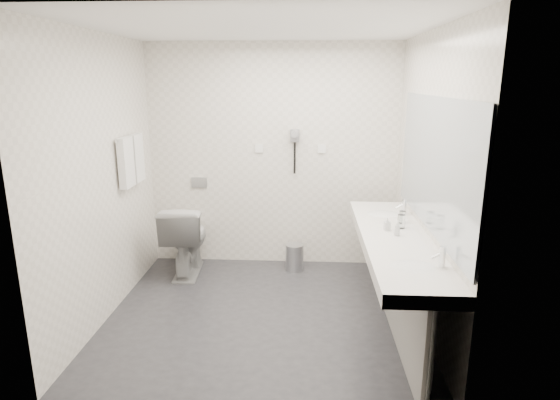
{
  "coord_description": "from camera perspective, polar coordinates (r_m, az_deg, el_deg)",
  "views": [
    {
      "loc": [
        0.38,
        -3.88,
        2.1
      ],
      "look_at": [
        0.15,
        0.15,
        1.05
      ],
      "focal_mm": 29.82,
      "sensor_mm": 36.0,
      "label": 1
    }
  ],
  "objects": [
    {
      "name": "floor",
      "position": [
        4.43,
        -2.11,
        -13.73
      ],
      "size": [
        2.8,
        2.8,
        0.0
      ],
      "primitive_type": "plane",
      "color": "#2C2B31",
      "rests_on": "ground"
    },
    {
      "name": "ceiling",
      "position": [
        3.92,
        -2.47,
        20.41
      ],
      "size": [
        2.8,
        2.8,
        0.0
      ],
      "primitive_type": "plane",
      "rotation": [
        3.14,
        0.0,
        0.0
      ],
      "color": "white",
      "rests_on": "wall_back"
    },
    {
      "name": "wall_back",
      "position": [
        5.27,
        -0.91,
        5.27
      ],
      "size": [
        2.8,
        0.0,
        2.8
      ],
      "primitive_type": "plane",
      "rotation": [
        1.57,
        0.0,
        0.0
      ],
      "color": "white",
      "rests_on": "floor"
    },
    {
      "name": "wall_front",
      "position": [
        2.75,
        -4.89,
        -3.49
      ],
      "size": [
        2.8,
        0.0,
        2.8
      ],
      "primitive_type": "plane",
      "rotation": [
        -1.57,
        0.0,
        0.0
      ],
      "color": "white",
      "rests_on": "floor"
    },
    {
      "name": "wall_left",
      "position": [
        4.36,
        -20.94,
        2.35
      ],
      "size": [
        0.0,
        2.6,
        2.6
      ],
      "primitive_type": "plane",
      "rotation": [
        1.57,
        0.0,
        1.57
      ],
      "color": "white",
      "rests_on": "floor"
    },
    {
      "name": "wall_right",
      "position": [
        4.1,
        17.59,
        1.93
      ],
      "size": [
        0.0,
        2.6,
        2.6
      ],
      "primitive_type": "plane",
      "rotation": [
        1.57,
        0.0,
        -1.57
      ],
      "color": "white",
      "rests_on": "floor"
    },
    {
      "name": "vanity_counter",
      "position": [
        3.98,
        13.92,
        -4.96
      ],
      "size": [
        0.55,
        2.2,
        0.1
      ],
      "primitive_type": "cube",
      "color": "white",
      "rests_on": "floor"
    },
    {
      "name": "vanity_panel",
      "position": [
        4.14,
        13.91,
        -10.52
      ],
      "size": [
        0.03,
        2.15,
        0.75
      ],
      "primitive_type": "cube",
      "color": "gray",
      "rests_on": "floor"
    },
    {
      "name": "vanity_post_near",
      "position": [
        3.25,
        17.85,
        -18.2
      ],
      "size": [
        0.06,
        0.06,
        0.75
      ],
      "primitive_type": "cylinder",
      "color": "silver",
      "rests_on": "floor"
    },
    {
      "name": "vanity_post_far",
      "position": [
        5.09,
        12.17,
        -5.59
      ],
      "size": [
        0.06,
        0.06,
        0.75
      ],
      "primitive_type": "cylinder",
      "color": "silver",
      "rests_on": "floor"
    },
    {
      "name": "mirror",
      "position": [
        3.87,
        18.3,
        4.17
      ],
      "size": [
        0.02,
        2.2,
        1.05
      ],
      "primitive_type": "cube",
      "color": "#B2BCC6",
      "rests_on": "wall_right"
    },
    {
      "name": "basin_near",
      "position": [
        3.37,
        15.93,
        -8.07
      ],
      "size": [
        0.4,
        0.31,
        0.05
      ],
      "primitive_type": "ellipsoid",
      "color": "white",
      "rests_on": "vanity_counter"
    },
    {
      "name": "basin_far",
      "position": [
        4.57,
        12.51,
        -1.84
      ],
      "size": [
        0.4,
        0.31,
        0.05
      ],
      "primitive_type": "ellipsoid",
      "color": "white",
      "rests_on": "vanity_counter"
    },
    {
      "name": "faucet_near",
      "position": [
        3.38,
        19.28,
        -6.59
      ],
      "size": [
        0.04,
        0.04,
        0.15
      ],
      "primitive_type": "cylinder",
      "color": "silver",
      "rests_on": "vanity_counter"
    },
    {
      "name": "faucet_far",
      "position": [
        4.59,
        14.98,
        -0.79
      ],
      "size": [
        0.04,
        0.04,
        0.15
      ],
      "primitive_type": "cylinder",
      "color": "silver",
      "rests_on": "vanity_counter"
    },
    {
      "name": "soap_bottle_a",
      "position": [
        4.07,
        13.02,
        -2.88
      ],
      "size": [
        0.06,
        0.06,
        0.11
      ],
      "primitive_type": "imported",
      "rotation": [
        0.0,
        0.0,
        0.14
      ],
      "color": "silver",
      "rests_on": "vanity_counter"
    },
    {
      "name": "soap_bottle_c",
      "position": [
        3.95,
        14.17,
        -3.37
      ],
      "size": [
        0.06,
        0.06,
        0.13
      ],
      "primitive_type": "imported",
      "rotation": [
        0.0,
        0.0,
        0.39
      ],
      "color": "silver",
      "rests_on": "vanity_counter"
    },
    {
      "name": "glass_left",
      "position": [
        4.15,
        14.64,
        -2.56
      ],
      "size": [
        0.08,
        0.08,
        0.12
      ],
      "primitive_type": "cylinder",
      "rotation": [
        0.0,
        0.0,
        0.26
      ],
      "color": "silver",
      "rests_on": "vanity_counter"
    },
    {
      "name": "glass_right",
      "position": [
        4.32,
        14.77,
        -2.02
      ],
      "size": [
        0.08,
        0.08,
        0.11
      ],
      "primitive_type": "cylinder",
      "rotation": [
        0.0,
        0.0,
        -0.39
      ],
      "color": "silver",
      "rests_on": "vanity_counter"
    },
    {
      "name": "toilet",
      "position": [
        5.25,
        -11.48,
        -4.65
      ],
      "size": [
        0.5,
        0.81,
        0.8
      ],
      "primitive_type": "imported",
      "rotation": [
        0.0,
        0.0,
        3.2
      ],
      "color": "white",
      "rests_on": "floor"
    },
    {
      "name": "flush_plate",
      "position": [
        5.44,
        -9.88,
        2.13
      ],
      "size": [
        0.18,
        0.02,
        0.12
      ],
      "primitive_type": "cube",
      "color": "#B2B5BA",
      "rests_on": "wall_back"
    },
    {
      "name": "pedal_bin",
      "position": [
        5.31,
        1.79,
        -7.09
      ],
      "size": [
        0.22,
        0.22,
        0.29
      ],
      "primitive_type": "cylinder",
      "rotation": [
        0.0,
        0.0,
        0.1
      ],
      "color": "#B2B5BA",
      "rests_on": "floor"
    },
    {
      "name": "bin_lid",
      "position": [
        5.25,
        1.8,
        -5.55
      ],
      "size": [
        0.2,
        0.2,
        0.02
      ],
      "primitive_type": "cylinder",
      "color": "#B2B5BA",
      "rests_on": "pedal_bin"
    },
    {
      "name": "towel_rail",
      "position": [
        4.79,
        -18.07,
        7.26
      ],
      "size": [
        0.02,
        0.62,
        0.02
      ],
      "primitive_type": "cylinder",
      "rotation": [
        1.57,
        0.0,
        0.0
      ],
      "color": "silver",
      "rests_on": "wall_left"
    },
    {
      "name": "towel_near",
      "position": [
        4.69,
        -18.35,
        4.38
      ],
      "size": [
        0.07,
        0.24,
        0.48
      ],
      "primitive_type": "cube",
      "color": "white",
      "rests_on": "towel_rail"
    },
    {
      "name": "towel_far",
      "position": [
        4.95,
        -17.18,
        4.96
      ],
      "size": [
        0.07,
        0.24,
        0.48
      ],
      "primitive_type": "cube",
      "color": "white",
      "rests_on": "towel_rail"
    },
    {
      "name": "dryer_cradle",
      "position": [
        5.19,
        1.84,
        7.91
      ],
      "size": [
        0.1,
        0.04,
        0.14
      ],
      "primitive_type": "cube",
      "color": "gray",
      "rests_on": "wall_back"
    },
    {
      "name": "dryer_barrel",
      "position": [
        5.12,
        1.82,
        8.16
      ],
      "size": [
        0.08,
        0.14,
        0.08
      ],
      "primitive_type": "cylinder",
      "rotation": [
        1.57,
        0.0,
        0.0
      ],
      "color": "gray",
      "rests_on": "dryer_cradle"
    },
    {
      "name": "dryer_cord",
      "position": [
        5.21,
        1.81,
        5.16
      ],
      "size": [
        0.02,
        0.02,
        0.35
      ],
      "primitive_type": "cylinder",
      "color": "black",
      "rests_on": "dryer_cradle"
    },
    {
      "name": "switch_plate_a",
      "position": [
        5.25,
        -2.56,
        6.34
      ],
      "size": [
        0.09,
        0.02,
        0.09
      ],
      "primitive_type": "cube",
      "color": "white",
      "rests_on": "wall_back"
    },
    {
      "name": "switch_plate_b",
      "position": [
        5.23,
        5.14,
        6.25
      ],
      "size": [
        0.09,
        0.02,
        0.09
      ],
      "primitive_type": "cube",
      "color": "white",
      "rests_on": "wall_back"
    }
  ]
}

